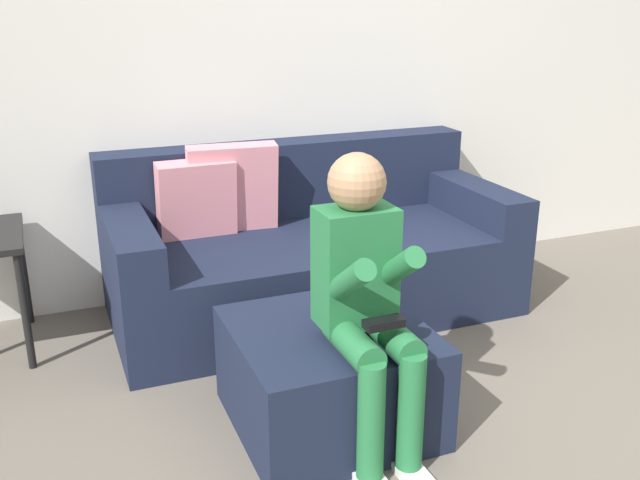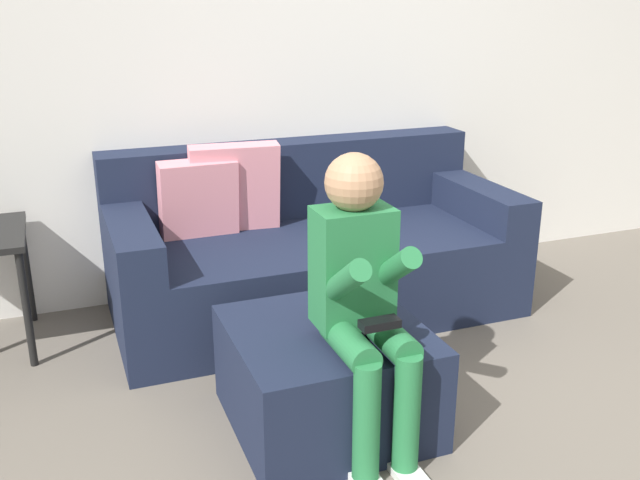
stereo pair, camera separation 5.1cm
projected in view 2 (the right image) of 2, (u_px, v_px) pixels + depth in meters
name	position (u px, v px, depth m)	size (l,w,h in m)	color
ground_plane	(552.00, 480.00, 2.56)	(7.19, 7.19, 0.00)	#6B6359
wall_back	(328.00, 57.00, 4.07)	(5.53, 0.10, 2.60)	silver
couch_sectional	(308.00, 251.00, 3.87)	(2.11, 0.98, 0.92)	#192138
ottoman	(326.00, 376.00, 2.83)	(0.74, 0.74, 0.42)	#192138
person_seated	(362.00, 291.00, 2.55)	(0.28, 0.59, 1.12)	#26723F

